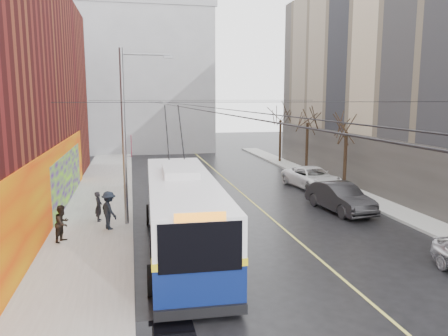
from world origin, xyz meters
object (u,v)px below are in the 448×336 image
object	(u,v)px
tree_near	(347,121)
pedestrian_c	(109,210)
streetlight_pole	(127,133)
parked_car_b	(340,197)
trolleybus	(182,212)
tree_mid	(308,114)
parked_car_c	(312,178)
pedestrian_b	(62,223)
following_car	(172,180)
pedestrian_a	(99,206)
tree_far	(281,112)

from	to	relation	value
tree_near	pedestrian_c	size ratio (longest dim) A/B	3.37
streetlight_pole	pedestrian_c	bearing A→B (deg)	-140.66
tree_near	parked_car_b	size ratio (longest dim) A/B	1.26
pedestrian_c	trolleybus	bearing A→B (deg)	-165.15
streetlight_pole	trolleybus	distance (m)	5.70
tree_mid	parked_car_c	xyz separation A→B (m)	(-2.00, -5.96, -4.47)
streetlight_pole	pedestrian_c	xyz separation A→B (m)	(-0.99, -0.81, -3.75)
streetlight_pole	parked_car_b	xyz separation A→B (m)	(12.01, 0.48, -4.01)
streetlight_pole	tree_mid	xyz separation A→B (m)	(15.14, 13.00, 0.41)
tree_mid	pedestrian_b	xyz separation A→B (m)	(-18.10, -15.35, -4.26)
following_car	pedestrian_c	distance (m)	9.99
parked_car_c	pedestrian_a	size ratio (longest dim) A/B	3.56
following_car	pedestrian_b	distance (m)	12.24
tree_far	parked_car_b	size ratio (longest dim) A/B	1.29
streetlight_pole	tree_mid	distance (m)	19.96
pedestrian_c	parked_car_b	bearing A→B (deg)	-113.14
streetlight_pole	tree_far	xyz separation A→B (m)	(15.14, 20.00, 0.30)
tree_mid	following_car	xyz separation A→B (m)	(-12.17, -4.65, -4.51)
tree_near	tree_far	distance (m)	14.00
parked_car_b	pedestrian_c	xyz separation A→B (m)	(-13.01, -1.29, 0.26)
tree_mid	pedestrian_a	size ratio (longest dim) A/B	4.23
tree_near	pedestrian_c	world-z (taller)	tree_near
tree_far	parked_car_b	distance (m)	20.23
parked_car_b	parked_car_c	world-z (taller)	parked_car_b
tree_mid	tree_far	size ratio (longest dim) A/B	1.02
trolleybus	parked_car_b	xyz separation A→B (m)	(9.76, 4.69, -0.89)
tree_far	pedestrian_c	bearing A→B (deg)	-127.78
tree_mid	trolleybus	size ratio (longest dim) A/B	0.51
streetlight_pole	pedestrian_c	world-z (taller)	streetlight_pole
tree_near	parked_car_b	bearing A→B (deg)	-119.51
parked_car_c	pedestrian_a	xyz separation A→B (m)	(-14.74, -6.27, 0.16)
tree_mid	pedestrian_b	distance (m)	24.11
parked_car_b	following_car	size ratio (longest dim) A/B	1.16
pedestrian_a	pedestrian_b	world-z (taller)	pedestrian_b
trolleybus	tree_mid	bearing A→B (deg)	55.06
tree_near	pedestrian_b	size ratio (longest dim) A/B	3.79
streetlight_pole	pedestrian_a	bearing A→B (deg)	154.25
streetlight_pole	trolleybus	xyz separation A→B (m)	(2.25, -4.21, -3.12)
following_car	pedestrian_c	xyz separation A→B (m)	(-3.96, -9.17, 0.36)
streetlight_pole	pedestrian_a	world-z (taller)	streetlight_pole
following_car	parked_car_c	bearing A→B (deg)	-16.38
tree_mid	following_car	size ratio (longest dim) A/B	1.53
pedestrian_b	pedestrian_c	xyz separation A→B (m)	(1.97, 1.54, 0.10)
tree_far	pedestrian_b	distance (m)	29.06
parked_car_c	following_car	size ratio (longest dim) A/B	1.28
parked_car_b	pedestrian_c	bearing A→B (deg)	178.52
streetlight_pole	tree_mid	size ratio (longest dim) A/B	1.35
parked_car_b	parked_car_c	size ratio (longest dim) A/B	0.91
parked_car_c	pedestrian_b	distance (m)	18.64
tree_near	following_car	bearing A→B (deg)	169.06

